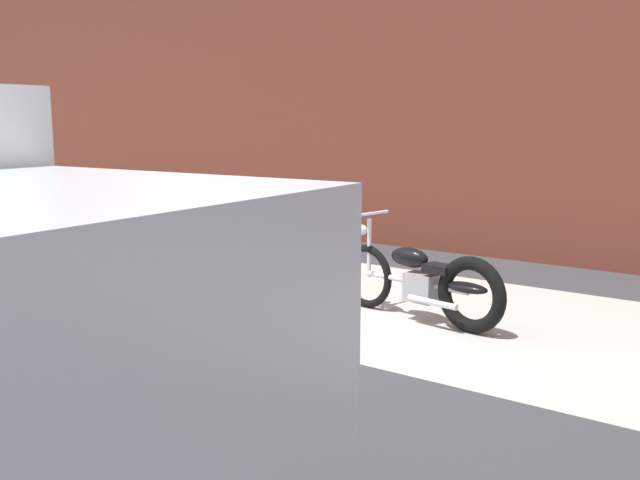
# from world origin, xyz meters

# --- Properties ---
(ground_plane) EXTENTS (80.00, 80.00, 0.00)m
(ground_plane) POSITION_xyz_m (0.00, 0.00, 0.00)
(ground_plane) COLOR #38383A
(sidewalk_slab) EXTENTS (36.00, 3.50, 0.01)m
(sidewalk_slab) POSITION_xyz_m (0.00, 1.75, 0.00)
(sidewalk_slab) COLOR #B2ADA3
(sidewalk_slab) RESTS_ON ground
(brick_building_wall) EXTENTS (36.00, 0.50, 6.28)m
(brick_building_wall) POSITION_xyz_m (0.00, 5.20, 3.14)
(brick_building_wall) COLOR brown
(brick_building_wall) RESTS_ON ground
(motorcycle_orange) EXTENTS (2.00, 0.61, 1.03)m
(motorcycle_orange) POSITION_xyz_m (-0.71, 1.48, 0.40)
(motorcycle_orange) COLOR black
(motorcycle_orange) RESTS_ON ground
(motorcycle_black) EXTENTS (2.00, 0.64, 1.03)m
(motorcycle_black) POSITION_xyz_m (1.41, 1.42, 0.40)
(motorcycle_black) COLOR black
(motorcycle_black) RESTS_ON ground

